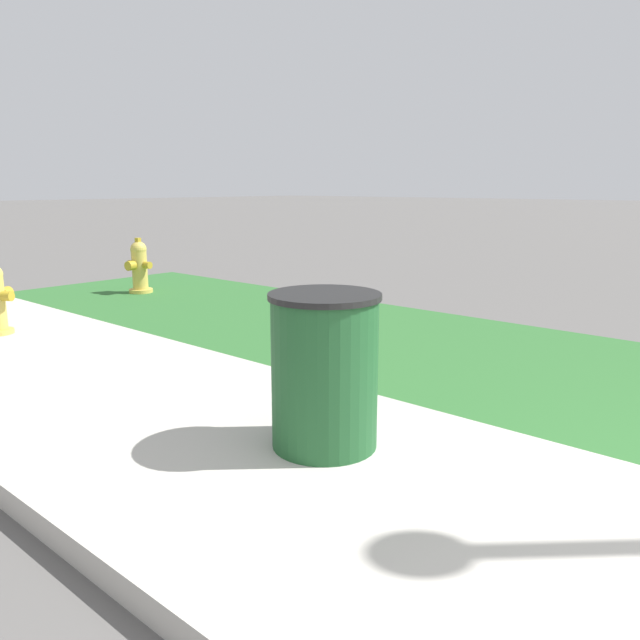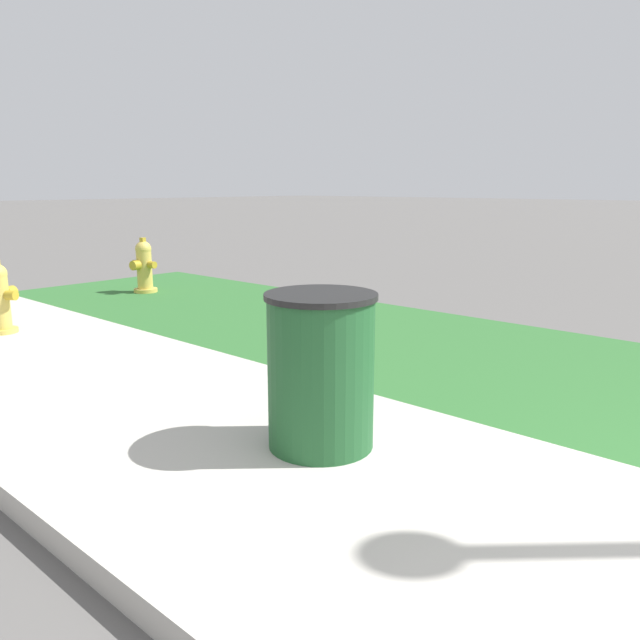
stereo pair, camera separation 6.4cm
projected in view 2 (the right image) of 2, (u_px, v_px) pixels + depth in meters
name	position (u px, v px, depth m)	size (l,w,h in m)	color
fire_hydrant_far_end	(0.00, 298.00, 5.72)	(0.35, 0.32, 0.69)	gold
fire_hydrant_mid_block	(144.00, 266.00, 7.94)	(0.38, 0.35, 0.70)	gold
trash_bin	(321.00, 372.00, 3.20)	(0.57, 0.57, 0.82)	#1E5128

